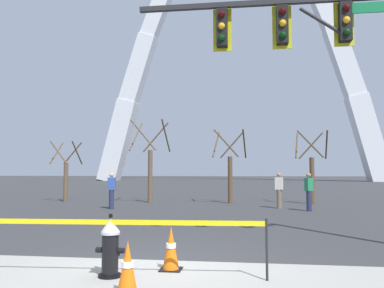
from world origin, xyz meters
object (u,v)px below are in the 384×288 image
Objects in this scene: fire_hydrant at (110,247)px; traffic_signal_gantry at (330,56)px; traffic_cone_by_hydrant at (128,268)px; pedestrian_standing_center at (279,190)px; monument_arch at (237,55)px; traffic_cone_mid_sidewalk at (171,249)px; pedestrian_walking_right at (309,191)px; pedestrian_walking_left at (112,190)px.

traffic_signal_gantry is (4.04, 3.11, 3.80)m from fire_hydrant.
traffic_cone_by_hydrant is 0.46× the size of pedestrian_standing_center.
pedestrian_standing_center is (2.88, -48.16, -20.24)m from monument_arch.
traffic_signal_gantry reaches higher than traffic_cone_by_hydrant.
pedestrian_standing_center is at bearing 77.03° from traffic_cone_mid_sidewalk.
fire_hydrant reaches higher than traffic_cone_by_hydrant.
traffic_signal_gantry is 0.13× the size of monument_arch.
pedestrian_walking_right is (4.69, 11.10, 0.35)m from fire_hydrant.
monument_arch is (-0.20, 59.81, 20.70)m from traffic_cone_mid_sidewalk.
traffic_cone_by_hydrant is (0.54, -0.86, -0.11)m from fire_hydrant.
pedestrian_walking_left and pedestrian_standing_center have the same top height.
fire_hydrant is at bearing -112.88° from pedestrian_walking_right.
traffic_cone_mid_sidewalk is 0.46× the size of pedestrian_standing_center.
traffic_cone_mid_sidewalk is at bearing -102.97° from pedestrian_standing_center.
traffic_cone_mid_sidewalk is 5.65m from traffic_signal_gantry.
traffic_signal_gantry reaches higher than pedestrian_walking_right.
pedestrian_standing_center is at bearing 93.11° from traffic_signal_gantry.
traffic_signal_gantry is at bearing 48.59° from traffic_cone_by_hydrant.
traffic_cone_by_hydrant is 0.46× the size of pedestrian_walking_right.
fire_hydrant is 1.02m from traffic_cone_by_hydrant.
pedestrian_standing_center is at bearing 10.10° from pedestrian_walking_left.
fire_hydrant is 0.02× the size of monument_arch.
monument_arch reaches higher than traffic_cone_by_hydrant.
traffic_cone_mid_sidewalk is (0.32, 1.41, 0.00)m from traffic_cone_by_hydrant.
monument_arch is at bearing 84.86° from pedestrian_walking_left.
traffic_cone_by_hydrant is at bearing -102.96° from pedestrian_standing_center.
traffic_signal_gantry reaches higher than fire_hydrant.
traffic_signal_gantry is at bearing -94.59° from pedestrian_walking_right.
traffic_cone_mid_sidewalk is at bearing -65.80° from pedestrian_walking_left.
monument_arch is 30.64× the size of pedestrian_walking_left.
pedestrian_walking_left reaches higher than fire_hydrant.
pedestrian_walking_left is at bearing 135.14° from traffic_signal_gantry.
pedestrian_walking_left is 8.47m from pedestrian_walking_right.
pedestrian_standing_center is at bearing -86.57° from monument_arch.
traffic_cone_mid_sidewalk is 63.29m from monument_arch.
monument_arch is at bearing 93.38° from traffic_signal_gantry.
pedestrian_walking_right is at bearing 70.90° from traffic_cone_by_hydrant.
pedestrian_walking_right is (0.64, 7.99, -3.45)m from traffic_signal_gantry.
traffic_cone_mid_sidewalk is (0.87, 0.55, -0.11)m from fire_hydrant.
pedestrian_walking_left reaches higher than traffic_cone_mid_sidewalk.
pedestrian_walking_right is (4.02, -49.26, -20.24)m from monument_arch.
pedestrian_walking_right is at bearing 85.41° from traffic_signal_gantry.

